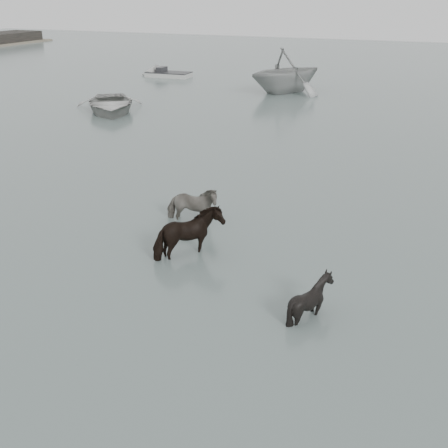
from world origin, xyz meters
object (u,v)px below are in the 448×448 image
at_px(rowboat_lead, 110,102).
at_px(pony_dark, 190,229).
at_px(pony_black, 311,290).
at_px(pony_pinto, 192,200).

bearing_deg(rowboat_lead, pony_dark, -84.89).
height_order(pony_dark, pony_black, pony_dark).
relative_size(pony_dark, pony_black, 1.26).
bearing_deg(pony_black, rowboat_lead, 22.07).
relative_size(pony_pinto, rowboat_lead, 0.31).
xyz_separation_m(pony_dark, pony_black, (3.65, -1.61, -0.16)).
bearing_deg(rowboat_lead, pony_black, -80.41).
distance_m(pony_black, rowboat_lead, 23.24).
bearing_deg(pony_black, pony_dark, 44.67).
relative_size(pony_black, rowboat_lead, 0.23).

